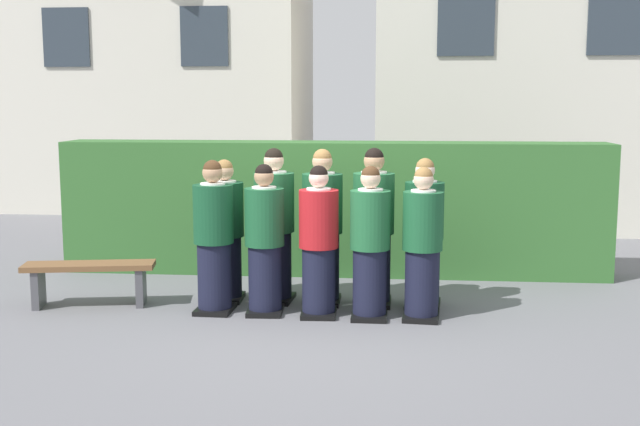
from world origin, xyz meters
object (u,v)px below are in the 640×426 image
(student_front_row_1, at_px, (265,243))
(student_rear_row_3, at_px, (373,230))
(student_rear_row_1, at_px, (274,229))
(wooden_bench, at_px, (89,275))
(student_front_row_3, at_px, (370,246))
(student_in_red_blazer, at_px, (319,245))
(student_rear_row_4, at_px, (424,237))
(student_front_row_0, at_px, (214,240))
(student_rear_row_2, at_px, (322,230))
(student_rear_row_0, at_px, (225,234))
(student_front_row_4, at_px, (422,247))

(student_front_row_1, xyz_separation_m, student_rear_row_3, (1.13, 0.47, 0.07))
(student_rear_row_1, bearing_deg, wooden_bench, -168.14)
(student_front_row_3, bearing_deg, student_rear_row_1, 150.78)
(student_rear_row_1, bearing_deg, student_in_red_blazer, -45.81)
(student_rear_row_4, bearing_deg, student_in_red_blazer, -156.70)
(student_rear_row_1, distance_m, wooden_bench, 2.08)
(student_front_row_1, height_order, wooden_bench, student_front_row_1)
(student_front_row_0, distance_m, student_front_row_1, 0.54)
(student_rear_row_2, distance_m, student_rear_row_4, 1.11)
(student_rear_row_0, distance_m, student_rear_row_4, 2.20)
(student_front_row_0, height_order, student_rear_row_1, student_rear_row_1)
(student_rear_row_1, height_order, student_rear_row_4, student_rear_row_1)
(student_in_red_blazer, xyz_separation_m, student_rear_row_2, (-0.01, 0.54, 0.07))
(student_front_row_1, height_order, student_rear_row_2, student_rear_row_2)
(student_front_row_0, height_order, student_rear_row_2, student_rear_row_2)
(student_rear_row_2, height_order, wooden_bench, student_rear_row_2)
(student_front_row_0, height_order, student_front_row_1, student_front_row_0)
(student_front_row_3, distance_m, student_rear_row_4, 0.77)
(student_front_row_0, relative_size, student_front_row_1, 1.02)
(student_front_row_3, xyz_separation_m, student_rear_row_0, (-1.63, 0.58, 0.00))
(student_front_row_3, distance_m, student_rear_row_1, 1.24)
(student_front_row_1, height_order, student_front_row_4, student_front_row_1)
(student_rear_row_0, distance_m, wooden_bench, 1.54)
(student_rear_row_2, relative_size, student_rear_row_3, 0.99)
(student_rear_row_2, bearing_deg, student_front_row_4, -27.71)
(student_front_row_0, bearing_deg, student_in_red_blazer, -2.50)
(student_rear_row_1, bearing_deg, student_front_row_3, -29.22)
(student_front_row_0, height_order, student_in_red_blazer, student_front_row_0)
(student_front_row_1, relative_size, student_rear_row_1, 0.92)
(student_front_row_4, bearing_deg, student_rear_row_4, 86.07)
(student_front_row_3, distance_m, student_rear_row_0, 1.73)
(student_front_row_0, relative_size, wooden_bench, 1.13)
(student_front_row_4, bearing_deg, student_in_red_blazer, 178.54)
(student_rear_row_3, relative_size, student_rear_row_4, 1.06)
(student_rear_row_1, relative_size, student_rear_row_2, 1.00)
(student_rear_row_3, bearing_deg, student_rear_row_4, -4.04)
(student_rear_row_1, bearing_deg, student_rear_row_0, -177.83)
(student_front_row_1, bearing_deg, student_front_row_4, -2.38)
(student_rear_row_0, height_order, student_rear_row_2, student_rear_row_2)
(student_front_row_3, xyz_separation_m, student_rear_row_3, (0.02, 0.55, 0.07))
(student_front_row_4, distance_m, wooden_bench, 3.62)
(student_front_row_0, bearing_deg, student_rear_row_4, 10.85)
(student_front_row_4, bearing_deg, wooden_bench, 177.22)
(student_rear_row_0, bearing_deg, student_in_red_blazer, -26.31)
(student_front_row_1, xyz_separation_m, student_rear_row_0, (-0.52, 0.50, 0.00))
(student_rear_row_3, xyz_separation_m, student_rear_row_4, (0.55, -0.04, -0.05))
(student_front_row_4, distance_m, student_rear_row_4, 0.50)
(student_front_row_4, relative_size, student_rear_row_1, 0.92)
(student_in_red_blazer, xyz_separation_m, student_front_row_4, (1.07, -0.03, -0.00))
(student_front_row_4, relative_size, wooden_bench, 1.09)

